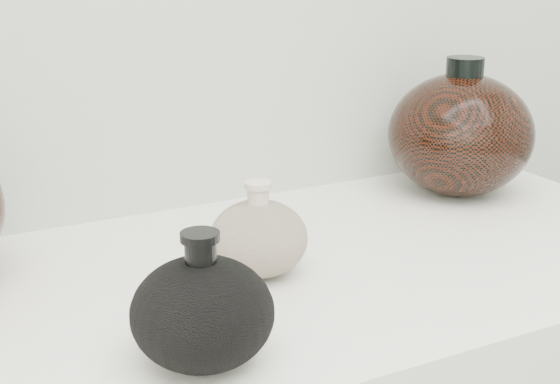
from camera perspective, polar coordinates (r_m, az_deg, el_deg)
black_gourd_vase at (r=0.69m, az=-5.69°, el=-8.72°), size 0.17×0.17×0.12m
cream_gourd_vase at (r=0.87m, az=-1.58°, el=-3.34°), size 0.14×0.14×0.11m
right_round_pot at (r=1.16m, az=13.05°, el=4.16°), size 0.25×0.25×0.20m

